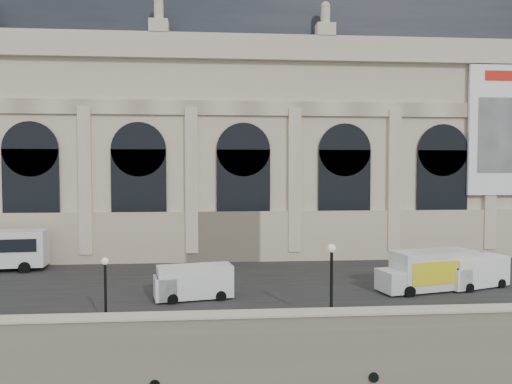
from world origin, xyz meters
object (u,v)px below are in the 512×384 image
at_px(lamp_right, 331,286).
at_px(van_b, 190,282).
at_px(box_truck, 429,271).
at_px(van_c, 472,272).
at_px(lamp_left, 105,293).

bearing_deg(lamp_right, van_b, 142.18).
xyz_separation_m(van_b, box_truck, (17.68, 1.00, 0.30)).
xyz_separation_m(van_b, lamp_right, (8.47, -6.58, 1.18)).
height_order(van_b, van_c, van_c).
bearing_deg(van_c, lamp_right, -147.53).
xyz_separation_m(lamp_left, lamp_right, (13.02, -0.83, 0.37)).
xyz_separation_m(box_truck, lamp_left, (-22.22, -6.75, 0.51)).
distance_m(van_b, van_c, 21.39).
height_order(van_b, lamp_right, lamp_right).
height_order(box_truck, lamp_right, lamp_right).
relative_size(van_b, lamp_left, 1.39).
bearing_deg(box_truck, van_c, 9.35).
bearing_deg(box_truck, van_b, -176.76).
xyz_separation_m(van_b, lamp_left, (-4.54, -5.74, 0.81)).
relative_size(box_truck, lamp_left, 1.93).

